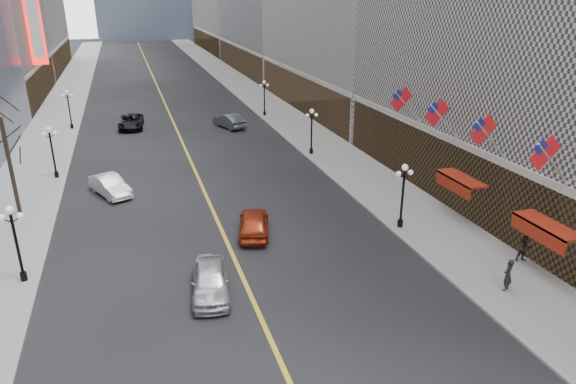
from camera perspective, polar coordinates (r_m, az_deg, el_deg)
sidewalk_east at (r=72.50m, az=-1.74°, el=9.27°), size 6.00×230.00×0.15m
sidewalk_west at (r=70.48m, az=-24.39°, el=7.03°), size 6.00×230.00×0.15m
lane_line at (r=79.89m, az=-13.61°, el=9.77°), size 0.25×200.00×0.02m
streetlamp_east_1 at (r=35.20m, az=12.67°, el=0.30°), size 1.26×0.44×4.52m
streetlamp_east_2 at (r=50.80m, az=2.64°, el=7.28°), size 1.26×0.44×4.52m
streetlamp_east_3 at (r=67.60m, az=-2.65°, el=10.81°), size 1.26×0.44×4.52m
streetlamp_west_1 at (r=31.53m, az=-28.06°, el=-4.35°), size 1.26×0.44×4.52m
streetlamp_west_2 at (r=48.33m, az=-24.78°, el=4.58°), size 1.26×0.44×4.52m
streetlamp_west_3 at (r=65.77m, az=-23.19°, el=8.84°), size 1.26×0.44×4.52m
flag_2 at (r=29.89m, az=26.85°, el=3.60°), size 2.87×0.12×2.87m
flag_3 at (r=33.48m, az=21.08°, el=6.20°), size 2.87×0.12×2.87m
flag_4 at (r=37.40m, az=16.44°, el=8.22°), size 2.87×0.12×2.87m
flag_5 at (r=41.55m, az=12.66°, el=9.82°), size 2.87×0.12×2.87m
awning_b at (r=31.80m, az=26.64°, el=-3.52°), size 1.40×4.00×0.93m
awning_c at (r=37.41m, az=18.44°, el=1.26°), size 1.40×4.00×0.93m
theatre_marquee at (r=79.05m, az=-26.44°, el=16.91°), size 2.00×0.55×12.00m
tree_west_far at (r=40.17m, az=-29.06°, el=5.72°), size 3.60×3.60×7.92m
car_nb_near at (r=28.12m, az=-8.61°, el=-9.70°), size 2.68×5.16×1.68m
car_nb_mid at (r=43.38m, az=-19.17°, el=0.68°), size 3.50×5.08×1.59m
car_nb_far at (r=64.53m, az=-17.03°, el=7.50°), size 3.21×6.07×1.63m
car_sb_mid at (r=34.43m, az=-3.81°, el=-3.41°), size 3.17×5.27×1.68m
car_sb_far at (r=62.45m, az=-6.56°, el=7.88°), size 3.43×5.37×1.67m
ped_ne_corner at (r=30.25m, az=23.24°, el=-8.46°), size 0.83×0.75×1.85m
ped_east_walk at (r=33.75m, az=24.78°, el=-5.73°), size 0.90×0.61×1.68m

